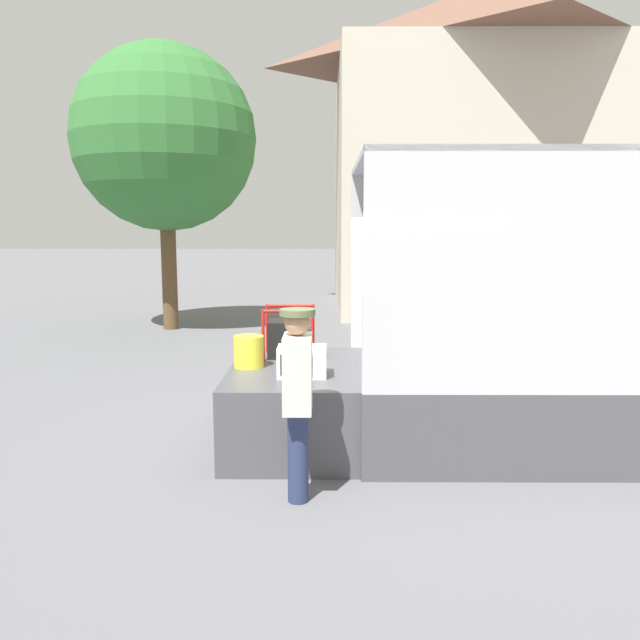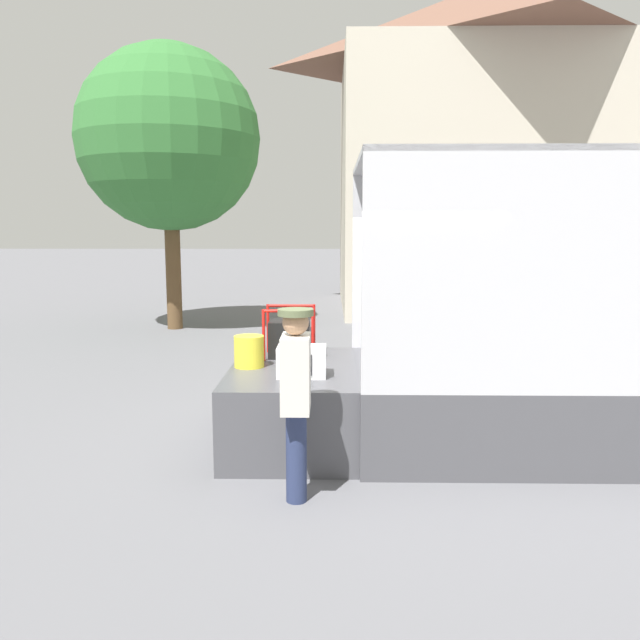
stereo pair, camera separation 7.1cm
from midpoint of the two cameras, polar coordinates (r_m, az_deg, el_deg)
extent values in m
plane|color=slate|center=(7.16, 2.91, -10.86)|extent=(160.00, 160.00, 0.00)
cube|color=#4C4C51|center=(7.39, 18.53, -7.26)|extent=(3.95, 2.42, 0.84)
cube|color=silver|center=(8.28, 16.47, 5.22)|extent=(3.95, 0.06, 2.24)
cube|color=silver|center=(6.05, 22.64, 4.01)|extent=(3.95, 0.06, 2.24)
cube|color=silver|center=(7.18, 19.49, 13.41)|extent=(3.95, 2.42, 0.06)
cylinder|color=#3370B2|center=(6.91, 16.04, -3.20)|extent=(0.27, 0.27, 0.34)
cube|color=#2D7F33|center=(6.77, 16.57, -3.53)|extent=(0.44, 0.32, 0.32)
cube|color=#B2A893|center=(7.97, 18.55, -1.81)|extent=(0.44, 0.32, 0.34)
cube|color=#2D7F33|center=(7.84, 23.23, -2.24)|extent=(0.44, 0.32, 0.34)
cube|color=#4C4C51|center=(7.04, -2.74, -7.61)|extent=(1.38, 2.30, 0.84)
cube|color=white|center=(6.45, -1.98, -3.79)|extent=(0.50, 0.37, 0.31)
cube|color=black|center=(6.27, -2.51, -4.14)|extent=(0.32, 0.01, 0.21)
cube|color=black|center=(7.46, -3.12, -1.72)|extent=(0.48, 0.44, 0.43)
cylinder|color=slate|center=(7.45, -1.64, -1.56)|extent=(0.18, 0.24, 0.24)
cylinder|color=red|center=(7.22, -5.50, -1.40)|extent=(0.04, 0.04, 0.60)
cylinder|color=red|center=(7.18, -0.99, -1.41)|extent=(0.04, 0.04, 0.60)
cylinder|color=red|center=(7.72, -5.12, -0.77)|extent=(0.04, 0.04, 0.60)
cylinder|color=red|center=(7.69, -0.90, -0.78)|extent=(0.04, 0.04, 0.60)
cylinder|color=red|center=(7.15, -3.27, 0.82)|extent=(0.57, 0.04, 0.04)
cylinder|color=red|center=(7.66, -3.03, 1.30)|extent=(0.57, 0.04, 0.04)
cylinder|color=yellow|center=(6.92, -6.82, -2.88)|extent=(0.33, 0.33, 0.35)
cylinder|color=navy|center=(5.50, -2.40, -12.31)|extent=(0.18, 0.18, 0.81)
cube|color=beige|center=(5.29, -2.44, -4.88)|extent=(0.24, 0.44, 0.65)
sphere|color=tan|center=(5.21, -2.47, -0.21)|extent=(0.22, 0.22, 0.22)
cylinder|color=#606B47|center=(5.20, -2.48, 0.70)|extent=(0.30, 0.30, 0.06)
cube|color=beige|center=(20.31, 15.10, 11.40)|extent=(9.34, 7.69, 7.21)
pyramid|color=brown|center=(21.18, 15.63, 24.64)|extent=(9.80, 8.07, 2.52)
cylinder|color=brown|center=(15.37, -13.73, 3.93)|extent=(0.36, 0.36, 2.55)
sphere|color=#337033|center=(15.49, -14.14, 15.78)|extent=(4.25, 4.25, 4.25)
camera|label=1|loc=(0.04, -90.31, -0.04)|focal=35.00mm
camera|label=2|loc=(0.04, 89.69, 0.04)|focal=35.00mm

